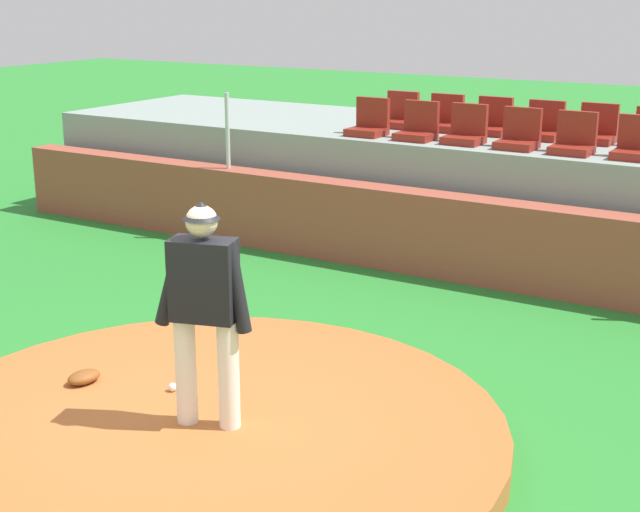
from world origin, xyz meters
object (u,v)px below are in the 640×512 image
stadium_chair_9 (544,127)px  stadium_chair_10 (597,131)px  stadium_chair_3 (519,136)px  pitcher (204,299)px  fielding_glove (84,377)px  stadium_chair_1 (418,128)px  stadium_chair_4 (574,141)px  stadium_chair_8 (492,123)px  baseball (173,387)px  stadium_chair_5 (636,145)px  stadium_chair_2 (466,131)px  stadium_chair_0 (369,124)px  stadium_chair_7 (444,119)px  stadium_chair_6 (400,116)px

stadium_chair_9 → stadium_chair_10: bearing=-175.7°
stadium_chair_10 → stadium_chair_3: bearing=52.8°
pitcher → stadium_chair_10: bearing=64.9°
fielding_glove → stadium_chair_1: size_ratio=0.60×
stadium_chair_4 → stadium_chair_8: size_ratio=1.00×
pitcher → baseball: pitcher is taller
stadium_chair_5 → stadium_chair_8: same height
stadium_chair_10 → stadium_chair_8: bearing=0.4°
stadium_chair_1 → stadium_chair_8: size_ratio=1.00×
stadium_chair_4 → stadium_chair_8: bearing=-33.8°
fielding_glove → stadium_chair_2: (0.95, 5.96, 1.41)m
stadium_chair_0 → stadium_chair_1: (0.73, 0.00, 0.00)m
stadium_chair_1 → stadium_chair_10: size_ratio=1.00×
fielding_glove → stadium_chair_3: bearing=175.0°
stadium_chair_3 → stadium_chair_7: (-1.41, 0.91, 0.00)m
stadium_chair_9 → stadium_chair_10: size_ratio=1.00×
stadium_chair_6 → stadium_chair_10: size_ratio=1.00×
stadium_chair_0 → stadium_chair_6: size_ratio=1.00×
stadium_chair_1 → stadium_chair_9: (1.41, 0.90, 0.00)m
fielding_glove → stadium_chair_0: stadium_chair_0 is taller
pitcher → stadium_chair_8: size_ratio=3.53×
stadium_chair_3 → stadium_chair_5: size_ratio=1.00×
stadium_chair_10 → stadium_chair_0: bearing=18.7°
stadium_chair_4 → stadium_chair_10: 0.95m
stadium_chair_7 → stadium_chair_9: size_ratio=1.00×
stadium_chair_6 → stadium_chair_1: bearing=128.4°
stadium_chair_1 → stadium_chair_4: bearing=-179.8°
stadium_chair_9 → stadium_chair_10: same height
fielding_glove → stadium_chair_3: size_ratio=0.60×
stadium_chair_2 → stadium_chair_3: bearing=178.4°
fielding_glove → stadium_chair_6: (-0.44, 6.83, 1.41)m
stadium_chair_0 → stadium_chair_8: bearing=-146.0°
pitcher → stadium_chair_2: size_ratio=3.53×
stadium_chair_0 → stadium_chair_4: (2.81, 0.01, 0.00)m
baseball → stadium_chair_5: stadium_chair_5 is taller
stadium_chair_0 → stadium_chair_10: 2.98m
fielding_glove → stadium_chair_1: (0.29, 5.92, 1.41)m
stadium_chair_1 → stadium_chair_4: same height
stadium_chair_2 → stadium_chair_10: 1.70m
stadium_chair_1 → stadium_chair_5: same height
baseball → stadium_chair_10: (1.62, 6.62, 1.43)m
stadium_chair_7 → pitcher: bearing=99.3°
stadium_chair_1 → stadium_chair_2: size_ratio=1.00×
stadium_chair_2 → fielding_glove: bearing=81.0°
stadium_chair_5 → stadium_chair_7: (-2.84, 0.88, 0.00)m
pitcher → stadium_chair_0: 6.27m
pitcher → stadium_chair_10: size_ratio=3.53×
stadium_chair_1 → stadium_chair_7: size_ratio=1.00×
stadium_chair_9 → stadium_chair_0: bearing=23.0°
stadium_chair_5 → stadium_chair_9: size_ratio=1.00×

